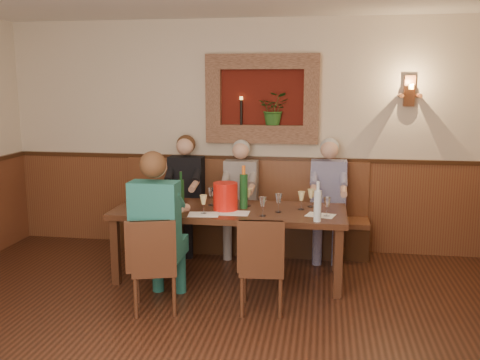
# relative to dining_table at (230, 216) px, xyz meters

# --- Properties ---
(room_shell) EXTENTS (6.04, 6.04, 2.82)m
(room_shell) POSITION_rel_dining_table_xyz_m (0.00, -1.85, 1.21)
(room_shell) COLOR beige
(room_shell) RESTS_ON ground
(wainscoting) EXTENTS (6.02, 6.02, 1.15)m
(wainscoting) POSITION_rel_dining_table_xyz_m (0.00, -1.85, -0.09)
(wainscoting) COLOR brown
(wainscoting) RESTS_ON ground
(wall_niche) EXTENTS (1.36, 0.30, 1.06)m
(wall_niche) POSITION_rel_dining_table_xyz_m (0.24, 1.09, 1.13)
(wall_niche) COLOR #53130B
(wall_niche) RESTS_ON ground
(wall_sconce) EXTENTS (0.25, 0.20, 0.35)m
(wall_sconce) POSITION_rel_dining_table_xyz_m (1.90, 1.08, 1.27)
(wall_sconce) COLOR brown
(wall_sconce) RESTS_ON ground
(dining_table) EXTENTS (2.40, 0.90, 0.75)m
(dining_table) POSITION_rel_dining_table_xyz_m (0.00, 0.00, 0.00)
(dining_table) COLOR #382010
(dining_table) RESTS_ON ground
(bench) EXTENTS (3.00, 0.45, 1.11)m
(bench) POSITION_rel_dining_table_xyz_m (0.00, 0.94, -0.35)
(bench) COLOR #381E0F
(bench) RESTS_ON ground
(chair_near_left) EXTENTS (0.49, 0.49, 0.88)m
(chair_near_left) POSITION_rel_dining_table_xyz_m (-0.52, -0.93, -0.42)
(chair_near_left) COLOR #382010
(chair_near_left) RESTS_ON ground
(chair_near_right) EXTENTS (0.42, 0.42, 0.89)m
(chair_near_right) POSITION_rel_dining_table_xyz_m (0.43, -0.79, -0.42)
(chair_near_right) COLOR #382010
(chair_near_right) RESTS_ON ground
(person_bench_left) EXTENTS (0.42, 0.51, 1.42)m
(person_bench_left) POSITION_rel_dining_table_xyz_m (-0.71, 0.84, -0.09)
(person_bench_left) COLOR black
(person_bench_left) RESTS_ON ground
(person_bench_mid) EXTENTS (0.40, 0.49, 1.38)m
(person_bench_mid) POSITION_rel_dining_table_xyz_m (-0.03, 0.84, -0.11)
(person_bench_mid) COLOR #615B59
(person_bench_mid) RESTS_ON ground
(person_bench_right) EXTENTS (0.41, 0.51, 1.41)m
(person_bench_right) POSITION_rel_dining_table_xyz_m (1.02, 0.84, -0.09)
(person_bench_right) COLOR navy
(person_bench_right) RESTS_ON ground
(person_chair_front) EXTENTS (0.43, 0.53, 1.46)m
(person_chair_front) POSITION_rel_dining_table_xyz_m (-0.53, -0.78, -0.07)
(person_chair_front) COLOR navy
(person_chair_front) RESTS_ON ground
(spittoon_bucket) EXTENTS (0.33, 0.33, 0.29)m
(spittoon_bucket) POSITION_rel_dining_table_xyz_m (-0.04, -0.05, 0.22)
(spittoon_bucket) COLOR red
(spittoon_bucket) RESTS_ON dining_table
(wine_bottle_green_a) EXTENTS (0.11, 0.11, 0.45)m
(wine_bottle_green_a) POSITION_rel_dining_table_xyz_m (0.14, 0.06, 0.27)
(wine_bottle_green_a) COLOR #19471E
(wine_bottle_green_a) RESTS_ON dining_table
(wine_bottle_green_b) EXTENTS (0.08, 0.08, 0.36)m
(wine_bottle_green_b) POSITION_rel_dining_table_xyz_m (-0.55, 0.10, 0.22)
(wine_bottle_green_b) COLOR #19471E
(wine_bottle_green_b) RESTS_ON dining_table
(water_bottle) EXTENTS (0.09, 0.09, 0.39)m
(water_bottle) POSITION_rel_dining_table_xyz_m (0.91, -0.36, 0.23)
(water_bottle) COLOR silver
(water_bottle) RESTS_ON dining_table
(tasting_sheet_a) EXTENTS (0.32, 0.28, 0.00)m
(tasting_sheet_a) POSITION_rel_dining_table_xyz_m (-0.87, -0.08, 0.08)
(tasting_sheet_a) COLOR white
(tasting_sheet_a) RESTS_ON dining_table
(tasting_sheet_b) EXTENTS (0.30, 0.22, 0.00)m
(tasting_sheet_b) POSITION_rel_dining_table_xyz_m (0.08, -0.17, 0.08)
(tasting_sheet_b) COLOR white
(tasting_sheet_b) RESTS_ON dining_table
(tasting_sheet_c) EXTENTS (0.32, 0.26, 0.00)m
(tasting_sheet_c) POSITION_rel_dining_table_xyz_m (0.94, -0.13, 0.08)
(tasting_sheet_c) COLOR white
(tasting_sheet_c) RESTS_ON dining_table
(tasting_sheet_d) EXTENTS (0.33, 0.25, 0.00)m
(tasting_sheet_d) POSITION_rel_dining_table_xyz_m (-0.22, -0.28, 0.08)
(tasting_sheet_d) COLOR white
(tasting_sheet_d) RESTS_ON dining_table
(wine_glass_0) EXTENTS (0.08, 0.08, 0.19)m
(wine_glass_0) POSITION_rel_dining_table_xyz_m (-1.01, -0.15, 0.17)
(wine_glass_0) COLOR #ECDA8D
(wine_glass_0) RESTS_ON dining_table
(wine_glass_1) EXTENTS (0.08, 0.08, 0.19)m
(wine_glass_1) POSITION_rel_dining_table_xyz_m (-0.68, 0.09, 0.17)
(wine_glass_1) COLOR white
(wine_glass_1) RESTS_ON dining_table
(wine_glass_2) EXTENTS (0.08, 0.08, 0.19)m
(wine_glass_2) POSITION_rel_dining_table_xyz_m (-0.59, -0.18, 0.17)
(wine_glass_2) COLOR #ECDA8D
(wine_glass_2) RESTS_ON dining_table
(wine_glass_3) EXTENTS (0.08, 0.08, 0.19)m
(wine_glass_3) POSITION_rel_dining_table_xyz_m (-0.23, 0.15, 0.17)
(wine_glass_3) COLOR white
(wine_glass_3) RESTS_ON dining_table
(wine_glass_4) EXTENTS (0.08, 0.08, 0.19)m
(wine_glass_4) POSITION_rel_dining_table_xyz_m (-0.07, -0.12, 0.17)
(wine_glass_4) COLOR #ECDA8D
(wine_glass_4) RESTS_ON dining_table
(wine_glass_5) EXTENTS (0.08, 0.08, 0.19)m
(wine_glass_5) POSITION_rel_dining_table_xyz_m (0.17, 0.16, 0.17)
(wine_glass_5) COLOR #ECDA8D
(wine_glass_5) RESTS_ON dining_table
(wine_glass_6) EXTENTS (0.08, 0.08, 0.19)m
(wine_glass_6) POSITION_rel_dining_table_xyz_m (0.37, -0.25, 0.17)
(wine_glass_6) COLOR white
(wine_glass_6) RESTS_ON dining_table
(wine_glass_7) EXTENTS (0.08, 0.08, 0.19)m
(wine_glass_7) POSITION_rel_dining_table_xyz_m (0.74, 0.08, 0.17)
(wine_glass_7) COLOR #ECDA8D
(wine_glass_7) RESTS_ON dining_table
(wine_glass_8) EXTENTS (0.08, 0.08, 0.19)m
(wine_glass_8) POSITION_rel_dining_table_xyz_m (1.00, -0.16, 0.17)
(wine_glass_8) COLOR white
(wine_glass_8) RESTS_ON dining_table
(wine_glass_9) EXTENTS (0.08, 0.08, 0.19)m
(wine_glass_9) POSITION_rel_dining_table_xyz_m (-0.22, -0.25, 0.17)
(wine_glass_9) COLOR #ECDA8D
(wine_glass_9) RESTS_ON dining_table
(wine_glass_10) EXTENTS (0.08, 0.08, 0.19)m
(wine_glass_10) POSITION_rel_dining_table_xyz_m (0.83, 0.23, 0.17)
(wine_glass_10) COLOR #ECDA8D
(wine_glass_10) RESTS_ON dining_table
(wine_glass_11) EXTENTS (0.08, 0.08, 0.19)m
(wine_glass_11) POSITION_rel_dining_table_xyz_m (0.51, -0.06, 0.17)
(wine_glass_11) COLOR white
(wine_glass_11) RESTS_ON dining_table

